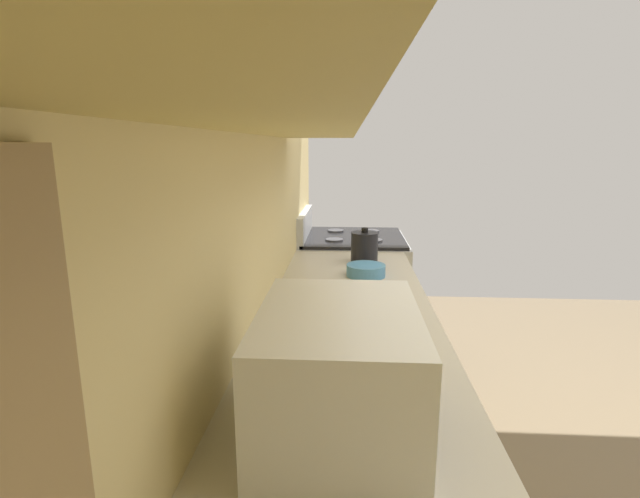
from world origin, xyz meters
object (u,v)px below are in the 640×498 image
object	(u,v)px
bowl	(366,270)
kettle	(364,247)
microwave	(339,370)
oven_range	(352,302)

from	to	relation	value
bowl	kettle	distance (m)	0.26
microwave	kettle	size ratio (longest dim) A/B	2.40
kettle	microwave	bearing A→B (deg)	176.07
oven_range	microwave	distance (m)	2.15
oven_range	kettle	xyz separation A→B (m)	(-0.62, -0.05, 0.51)
microwave	oven_range	bearing A→B (deg)	-1.38
microwave	bowl	bearing A→B (deg)	-4.75
oven_range	microwave	size ratio (longest dim) A/B	2.36
microwave	bowl	world-z (taller)	microwave
bowl	kettle	bearing A→B (deg)	0.00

